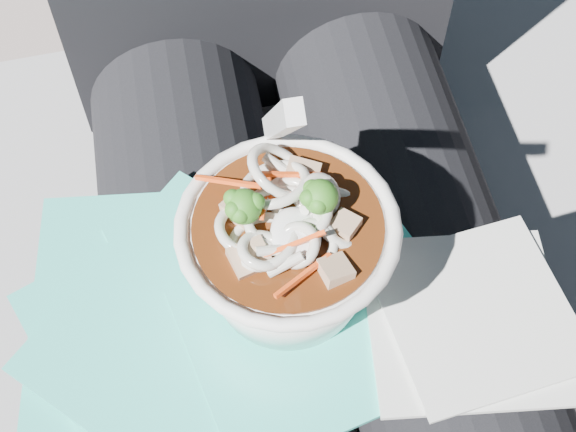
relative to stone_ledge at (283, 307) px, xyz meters
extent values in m
cube|color=gray|center=(0.00, 0.00, 0.00)|extent=(1.03, 0.56, 0.48)
cylinder|color=black|center=(-0.09, -0.15, 0.32)|extent=(0.15, 0.48, 0.15)
cylinder|color=black|center=(0.09, -0.15, 0.32)|extent=(0.15, 0.48, 0.15)
cube|color=#2EC3B1|center=(-0.13, -0.17, 0.40)|extent=(0.17, 0.21, 0.00)
cube|color=#2EC3B1|center=(-0.04, -0.17, 0.40)|extent=(0.22, 0.23, 0.00)
cube|color=#2EC3B1|center=(-0.12, -0.20, 0.40)|extent=(0.19, 0.21, 0.00)
cube|color=#2EC3B1|center=(0.00, -0.15, 0.40)|extent=(0.17, 0.17, 0.00)
cube|color=#2EC3B1|center=(-0.06, -0.21, 0.40)|extent=(0.15, 0.15, 0.00)
cube|color=#2EC3B1|center=(-0.10, -0.19, 0.40)|extent=(0.24, 0.24, 0.00)
cube|color=#2EC3B1|center=(-0.04, -0.22, 0.40)|extent=(0.15, 0.16, 0.00)
cube|color=silver|center=(0.08, -0.22, 0.41)|extent=(0.14, 0.14, 0.00)
cube|color=silver|center=(0.09, -0.22, 0.41)|extent=(0.13, 0.13, 0.00)
torus|color=white|center=(-0.03, -0.17, 0.48)|extent=(0.14, 0.14, 0.01)
cylinder|color=#421C09|center=(-0.03, -0.17, 0.48)|extent=(0.12, 0.12, 0.01)
torus|color=beige|center=(0.01, -0.18, 0.48)|extent=(0.05, 0.05, 0.03)
torus|color=beige|center=(-0.01, -0.16, 0.49)|extent=(0.04, 0.03, 0.03)
torus|color=beige|center=(-0.02, -0.17, 0.48)|extent=(0.05, 0.05, 0.03)
torus|color=beige|center=(-0.03, -0.19, 0.49)|extent=(0.03, 0.03, 0.02)
torus|color=beige|center=(-0.03, -0.15, 0.49)|extent=(0.06, 0.06, 0.03)
torus|color=beige|center=(-0.03, -0.17, 0.49)|extent=(0.06, 0.06, 0.02)
torus|color=beige|center=(-0.02, -0.19, 0.48)|extent=(0.04, 0.04, 0.02)
torus|color=beige|center=(-0.03, -0.17, 0.48)|extent=(0.05, 0.05, 0.03)
torus|color=beige|center=(-0.03, -0.14, 0.49)|extent=(0.04, 0.05, 0.04)
torus|color=beige|center=(-0.05, -0.19, 0.49)|extent=(0.04, 0.03, 0.02)
torus|color=beige|center=(-0.05, -0.17, 0.48)|extent=(0.05, 0.05, 0.02)
torus|color=beige|center=(-0.02, -0.16, 0.49)|extent=(0.03, 0.03, 0.02)
torus|color=beige|center=(-0.04, -0.18, 0.49)|extent=(0.06, 0.06, 0.02)
cylinder|color=beige|center=(-0.03, -0.15, 0.49)|extent=(0.03, 0.02, 0.01)
cylinder|color=beige|center=(-0.03, -0.20, 0.49)|extent=(0.02, 0.01, 0.01)
cylinder|color=beige|center=(-0.04, -0.16, 0.49)|extent=(0.03, 0.02, 0.02)
cylinder|color=beige|center=(-0.04, -0.19, 0.49)|extent=(0.03, 0.01, 0.01)
cylinder|color=beige|center=(-0.01, -0.16, 0.49)|extent=(0.02, 0.02, 0.02)
cylinder|color=beige|center=(-0.02, -0.14, 0.49)|extent=(0.03, 0.03, 0.01)
cylinder|color=#6EA44F|center=(-0.01, -0.17, 0.49)|extent=(0.01, 0.01, 0.01)
sphere|color=#1E6016|center=(-0.01, -0.17, 0.50)|extent=(0.02, 0.02, 0.02)
sphere|color=#1E6016|center=(-0.01, -0.18, 0.50)|extent=(0.01, 0.01, 0.01)
sphere|color=#1E6016|center=(-0.01, -0.16, 0.50)|extent=(0.01, 0.01, 0.01)
sphere|color=#1E6016|center=(-0.01, -0.17, 0.50)|extent=(0.01, 0.01, 0.01)
sphere|color=#1E6016|center=(-0.01, -0.17, 0.50)|extent=(0.01, 0.01, 0.01)
cylinder|color=#6EA44F|center=(-0.05, -0.17, 0.49)|extent=(0.01, 0.01, 0.01)
sphere|color=#1E6016|center=(-0.05, -0.17, 0.50)|extent=(0.02, 0.02, 0.02)
sphere|color=#1E6016|center=(-0.06, -0.16, 0.50)|extent=(0.01, 0.01, 0.01)
sphere|color=#1E6016|center=(-0.06, -0.17, 0.50)|extent=(0.01, 0.01, 0.01)
sphere|color=#1E6016|center=(-0.06, -0.17, 0.50)|extent=(0.01, 0.01, 0.01)
sphere|color=#1E6016|center=(-0.04, -0.17, 0.50)|extent=(0.01, 0.01, 0.01)
cube|color=#FF4D15|center=(-0.03, -0.21, 0.49)|extent=(0.04, 0.03, 0.01)
cube|color=#FF4D15|center=(-0.03, -0.19, 0.49)|extent=(0.04, 0.01, 0.02)
cube|color=#FF4D15|center=(-0.06, -0.14, 0.49)|extent=(0.04, 0.03, 0.02)
cube|color=#FF4D15|center=(-0.02, -0.15, 0.49)|extent=(0.04, 0.01, 0.01)
cube|color=#FF4D15|center=(-0.01, -0.15, 0.49)|extent=(0.01, 0.04, 0.01)
cube|color=#FF4D15|center=(-0.02, -0.16, 0.49)|extent=(0.04, 0.01, 0.02)
cube|color=#FF4D15|center=(-0.04, -0.16, 0.49)|extent=(0.01, 0.04, 0.01)
cube|color=#A3795C|center=(0.01, -0.18, 0.48)|extent=(0.02, 0.02, 0.01)
cube|color=#A3795C|center=(-0.01, -0.14, 0.48)|extent=(0.03, 0.02, 0.02)
cube|color=#A3795C|center=(-0.05, -0.16, 0.49)|extent=(0.02, 0.03, 0.02)
cube|color=#A3795C|center=(-0.05, -0.19, 0.48)|extent=(0.03, 0.03, 0.02)
cube|color=#A3795C|center=(-0.01, -0.21, 0.48)|extent=(0.02, 0.02, 0.02)
ellipsoid|color=white|center=(-0.02, -0.18, 0.49)|extent=(0.03, 0.04, 0.01)
cube|color=white|center=(-0.02, -0.14, 0.54)|extent=(0.01, 0.09, 0.11)
camera|label=1|loc=(-0.07, -0.42, 0.89)|focal=50.00mm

